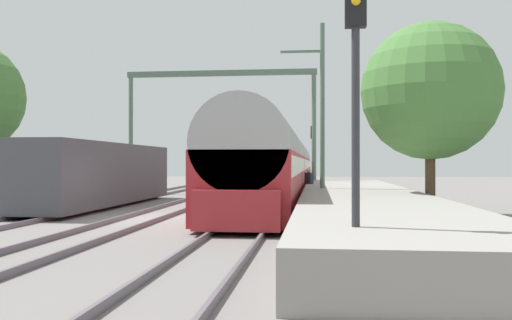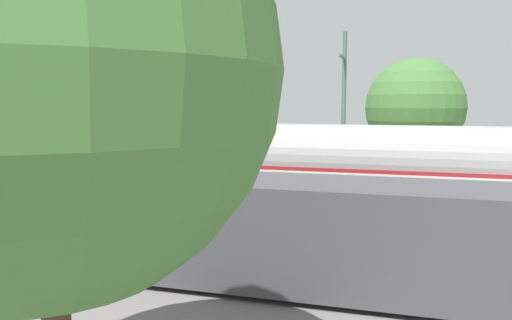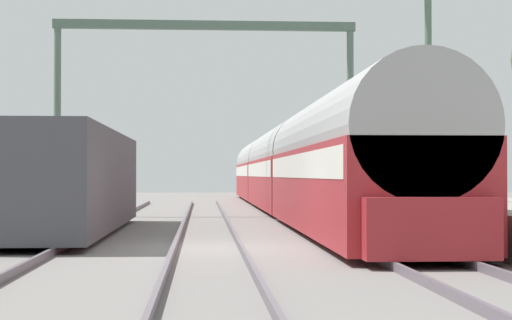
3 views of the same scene
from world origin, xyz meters
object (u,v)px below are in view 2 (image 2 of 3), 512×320
(railway_signal_far, at_px, (46,138))
(catenary_gantry, at_px, (54,83))
(person_crossing, at_px, (242,184))
(passenger_train, at_px, (24,161))
(freight_car, at_px, (284,232))

(railway_signal_far, xyz_separation_m, catenary_gantry, (-5.80, -5.20, 2.62))
(railway_signal_far, height_order, catenary_gantry, catenary_gantry)
(person_crossing, bearing_deg, passenger_train, 139.07)
(passenger_train, xyz_separation_m, freight_car, (-7.77, -15.11, -0.50))
(freight_car, bearing_deg, railway_signal_far, 57.59)
(passenger_train, height_order, freight_car, passenger_train)
(freight_car, bearing_deg, passenger_train, 62.79)
(passenger_train, xyz_separation_m, railway_signal_far, (1.92, 0.15, 1.01))
(person_crossing, distance_m, catenary_gantry, 9.30)
(railway_signal_far, relative_size, catenary_gantry, 0.38)
(passenger_train, relative_size, catenary_gantry, 4.04)
(railway_signal_far, distance_m, catenary_gantry, 8.22)
(passenger_train, distance_m, freight_car, 17.00)
(freight_car, distance_m, person_crossing, 10.45)
(catenary_gantry, bearing_deg, freight_car, -111.12)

